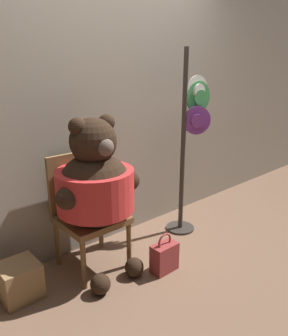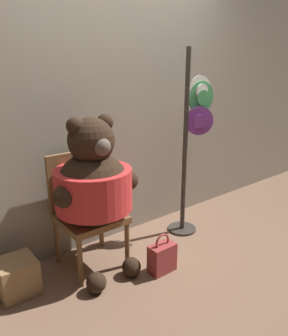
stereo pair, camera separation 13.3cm
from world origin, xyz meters
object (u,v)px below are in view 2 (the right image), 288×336
object	(u,v)px
chair	(85,206)
handbag_on_ground	(162,257)
teddy_bear	(94,184)
hat_display_rack	(193,133)

from	to	relation	value
chair	handbag_on_ground	bearing A→B (deg)	-53.16
handbag_on_ground	chair	bearing A→B (deg)	126.84
chair	teddy_bear	size ratio (longest dim) A/B	0.74
hat_display_rack	handbag_on_ground	xyz separation A→B (m)	(-0.70, -0.38, -0.85)
chair	hat_display_rack	distance (m)	1.20
chair	handbag_on_ground	world-z (taller)	chair
chair	handbag_on_ground	size ratio (longest dim) A/B	2.78
chair	teddy_bear	distance (m)	0.28
teddy_bear	handbag_on_ground	distance (m)	0.80
chair	handbag_on_ground	xyz separation A→B (m)	(0.39, -0.51, -0.37)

